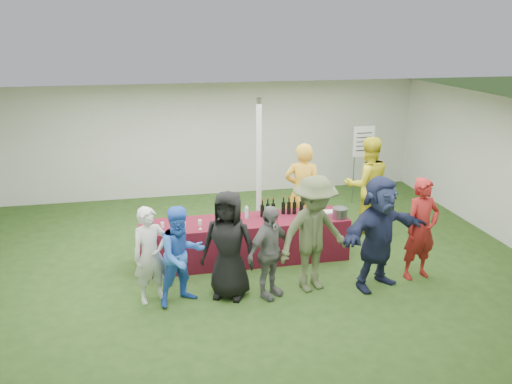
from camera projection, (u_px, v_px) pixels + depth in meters
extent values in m
plane|color=#284719|center=(245.00, 264.00, 8.67)|extent=(60.00, 60.00, 0.00)
plane|color=white|center=(214.00, 140.00, 11.96)|extent=(10.00, 0.00, 10.00)
plane|color=white|center=(324.00, 325.00, 4.52)|extent=(10.00, 0.00, 10.00)
plane|color=white|center=(510.00, 174.00, 9.20)|extent=(0.00, 8.00, 8.00)
plane|color=white|center=(244.00, 109.00, 7.82)|extent=(10.00, 10.00, 0.00)
cylinder|color=silver|center=(259.00, 170.00, 9.46)|extent=(0.10, 0.10, 2.70)
cube|color=maroon|center=(245.00, 240.00, 8.73)|extent=(3.60, 0.80, 0.75)
cylinder|color=black|center=(262.00, 211.00, 8.73)|extent=(0.07, 0.07, 0.22)
cylinder|color=black|center=(262.00, 203.00, 8.68)|extent=(0.03, 0.03, 0.08)
cylinder|color=maroon|center=(262.00, 200.00, 8.67)|extent=(0.03, 0.03, 0.02)
cylinder|color=black|center=(268.00, 210.00, 8.79)|extent=(0.07, 0.07, 0.22)
cylinder|color=black|center=(268.00, 202.00, 8.74)|extent=(0.03, 0.03, 0.08)
cylinder|color=maroon|center=(268.00, 199.00, 8.72)|extent=(0.03, 0.03, 0.02)
cylinder|color=black|center=(273.00, 209.00, 8.80)|extent=(0.07, 0.07, 0.22)
cylinder|color=black|center=(273.00, 201.00, 8.76)|extent=(0.03, 0.03, 0.08)
cylinder|color=maroon|center=(273.00, 199.00, 8.74)|extent=(0.03, 0.03, 0.02)
cylinder|color=black|center=(283.00, 208.00, 8.87)|extent=(0.07, 0.07, 0.22)
cylinder|color=black|center=(283.00, 200.00, 8.83)|extent=(0.03, 0.03, 0.08)
cylinder|color=maroon|center=(284.00, 197.00, 8.81)|extent=(0.03, 0.03, 0.02)
cylinder|color=black|center=(289.00, 208.00, 8.87)|extent=(0.07, 0.07, 0.22)
cylinder|color=black|center=(289.00, 200.00, 8.83)|extent=(0.03, 0.03, 0.08)
cylinder|color=maroon|center=(289.00, 197.00, 8.81)|extent=(0.03, 0.03, 0.02)
cylinder|color=black|center=(294.00, 208.00, 8.88)|extent=(0.07, 0.07, 0.22)
cylinder|color=black|center=(295.00, 200.00, 8.83)|extent=(0.03, 0.03, 0.08)
cylinder|color=maroon|center=(295.00, 197.00, 8.81)|extent=(0.03, 0.03, 0.02)
cylinder|color=black|center=(301.00, 207.00, 8.90)|extent=(0.07, 0.07, 0.22)
cylinder|color=black|center=(302.00, 199.00, 8.86)|extent=(0.03, 0.03, 0.08)
cylinder|color=maroon|center=(302.00, 197.00, 8.84)|extent=(0.03, 0.03, 0.02)
cylinder|color=silver|center=(163.00, 232.00, 8.12)|extent=(0.06, 0.06, 0.00)
cylinder|color=silver|center=(163.00, 229.00, 8.11)|extent=(0.01, 0.01, 0.07)
cylinder|color=silver|center=(162.00, 225.00, 8.08)|extent=(0.06, 0.06, 0.08)
cylinder|color=silver|center=(184.00, 232.00, 8.12)|extent=(0.06, 0.06, 0.00)
cylinder|color=silver|center=(184.00, 229.00, 8.11)|extent=(0.01, 0.01, 0.07)
cylinder|color=silver|center=(184.00, 225.00, 8.09)|extent=(0.06, 0.06, 0.08)
cylinder|color=silver|center=(200.00, 229.00, 8.23)|extent=(0.06, 0.06, 0.00)
cylinder|color=silver|center=(200.00, 227.00, 8.22)|extent=(0.01, 0.01, 0.07)
cylinder|color=silver|center=(200.00, 222.00, 8.19)|extent=(0.06, 0.06, 0.08)
cylinder|color=#3F060F|center=(200.00, 224.00, 8.20)|extent=(0.05, 0.05, 0.02)
cylinder|color=silver|center=(227.00, 227.00, 8.30)|extent=(0.06, 0.06, 0.00)
cylinder|color=silver|center=(227.00, 225.00, 8.29)|extent=(0.01, 0.01, 0.07)
cylinder|color=silver|center=(227.00, 220.00, 8.27)|extent=(0.06, 0.06, 0.08)
cylinder|color=#3F060F|center=(227.00, 222.00, 8.28)|extent=(0.05, 0.05, 0.02)
cylinder|color=silver|center=(317.00, 219.00, 8.66)|extent=(0.06, 0.06, 0.00)
cylinder|color=silver|center=(317.00, 217.00, 8.65)|extent=(0.01, 0.01, 0.07)
cylinder|color=silver|center=(317.00, 213.00, 8.62)|extent=(0.06, 0.06, 0.08)
cylinder|color=#3F060F|center=(317.00, 214.00, 8.63)|extent=(0.05, 0.05, 0.02)
cylinder|color=silver|center=(247.00, 213.00, 8.66)|extent=(0.07, 0.07, 0.20)
cylinder|color=silver|center=(247.00, 207.00, 8.63)|extent=(0.03, 0.03, 0.03)
cube|color=white|center=(327.00, 212.00, 8.94)|extent=(0.25, 0.18, 0.03)
cylinder|color=slate|center=(340.00, 213.00, 8.69)|extent=(0.26, 0.26, 0.18)
cylinder|color=slate|center=(353.00, 180.00, 11.57)|extent=(0.02, 0.02, 1.10)
cylinder|color=slate|center=(369.00, 179.00, 11.65)|extent=(0.02, 0.02, 1.10)
cube|color=white|center=(364.00, 142.00, 11.32)|extent=(0.50, 0.02, 0.70)
cube|color=black|center=(365.00, 133.00, 11.25)|extent=(0.36, 0.01, 0.02)
cube|color=black|center=(364.00, 137.00, 11.28)|extent=(0.36, 0.01, 0.02)
cube|color=black|center=(364.00, 142.00, 11.31)|extent=(0.36, 0.01, 0.02)
cube|color=black|center=(364.00, 146.00, 11.34)|extent=(0.36, 0.01, 0.02)
cube|color=black|center=(363.00, 150.00, 11.37)|extent=(0.36, 0.01, 0.02)
imported|color=yellow|center=(303.00, 192.00, 9.44)|extent=(0.81, 0.68, 1.90)
imported|color=yellow|center=(367.00, 185.00, 9.85)|extent=(0.94, 0.74, 1.92)
imported|color=silver|center=(151.00, 255.00, 7.31)|extent=(0.63, 0.52, 1.48)
imported|color=blue|center=(182.00, 256.00, 7.26)|extent=(0.90, 0.81, 1.51)
imported|color=black|center=(229.00, 245.00, 7.41)|extent=(0.97, 0.83, 1.68)
imported|color=slate|center=(269.00, 252.00, 7.43)|extent=(0.91, 0.77, 1.46)
imported|color=#4C5834|center=(314.00, 234.00, 7.59)|extent=(1.34, 1.00, 1.85)
imported|color=#1E2544|center=(379.00, 233.00, 7.68)|extent=(1.76, 1.10, 1.82)
imported|color=maroon|center=(421.00, 229.00, 7.99)|extent=(0.68, 0.51, 1.69)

